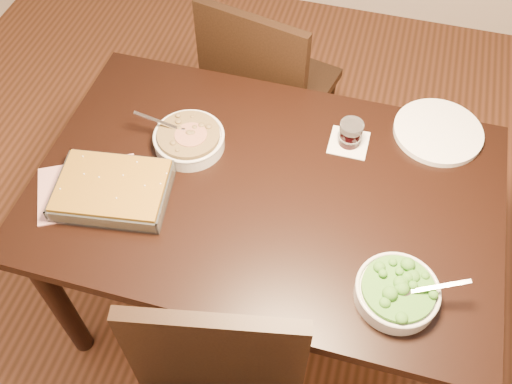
% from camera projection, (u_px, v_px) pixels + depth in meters
% --- Properties ---
extents(ground, '(4.00, 4.00, 0.00)m').
position_uv_depth(ground, '(264.00, 298.00, 2.32)').
color(ground, '#3F2212').
rests_on(ground, ground).
extents(table, '(1.40, 0.90, 0.75)m').
position_uv_depth(table, '(266.00, 206.00, 1.80)').
color(table, black).
rests_on(table, ground).
extents(magazine_a, '(0.36, 0.33, 0.01)m').
position_uv_depth(magazine_a, '(88.00, 189.00, 1.71)').
color(magazine_a, '#A12E37').
rests_on(magazine_a, table).
extents(coaster, '(0.12, 0.12, 0.00)m').
position_uv_depth(coaster, '(349.00, 143.00, 1.82)').
color(coaster, white).
rests_on(coaster, table).
extents(stew_bowl, '(0.25, 0.23, 0.09)m').
position_uv_depth(stew_bowl, '(189.00, 139.00, 1.79)').
color(stew_bowl, silver).
rests_on(stew_bowl, table).
extents(broccoli_bowl, '(0.25, 0.22, 0.09)m').
position_uv_depth(broccoli_bowl, '(397.00, 292.00, 1.48)').
color(broccoli_bowl, silver).
rests_on(broccoli_bowl, table).
extents(baking_dish, '(0.36, 0.29, 0.06)m').
position_uv_depth(baking_dish, '(113.00, 190.00, 1.68)').
color(baking_dish, silver).
rests_on(baking_dish, table).
extents(wine_tumbler, '(0.07, 0.07, 0.08)m').
position_uv_depth(wine_tumbler, '(351.00, 133.00, 1.79)').
color(wine_tumbler, black).
rests_on(wine_tumbler, coaster).
extents(dinner_plate, '(0.29, 0.29, 0.02)m').
position_uv_depth(dinner_plate, '(438.00, 132.00, 1.84)').
color(dinner_plate, white).
rests_on(dinner_plate, table).
extents(chair_far, '(0.52, 0.52, 0.94)m').
position_uv_depth(chair_far, '(265.00, 87.00, 2.30)').
color(chair_far, black).
rests_on(chair_far, ground).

